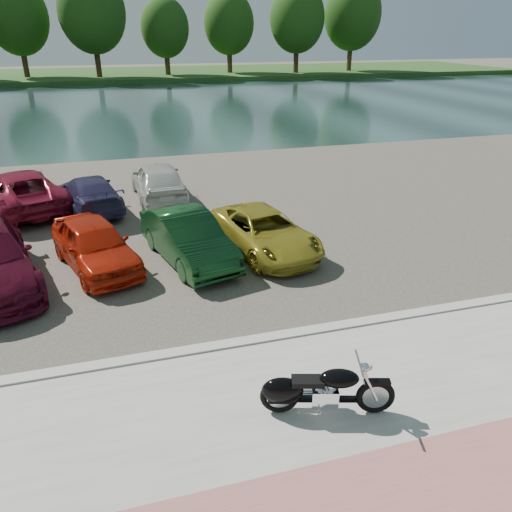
# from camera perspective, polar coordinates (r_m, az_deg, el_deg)

# --- Properties ---
(ground) EXTENTS (200.00, 200.00, 0.00)m
(ground) POSITION_cam_1_polar(r_m,az_deg,el_deg) (9.48, 4.56, -16.37)
(ground) COLOR #595447
(ground) RESTS_ON ground
(promenade) EXTENTS (60.00, 6.00, 0.10)m
(promenade) POSITION_cam_1_polar(r_m,az_deg,el_deg) (8.78, 7.00, -20.16)
(promenade) COLOR #9D9A94
(promenade) RESTS_ON ground
(kerb) EXTENTS (60.00, 0.30, 0.14)m
(kerb) POSITION_cam_1_polar(r_m,az_deg,el_deg) (10.94, 0.87, -9.55)
(kerb) COLOR #9D9A94
(kerb) RESTS_ON ground
(parking_lot) EXTENTS (60.00, 18.00, 0.04)m
(parking_lot) POSITION_cam_1_polar(r_m,az_deg,el_deg) (18.90, -7.19, 5.20)
(parking_lot) COLOR #3B3830
(parking_lot) RESTS_ON ground
(river) EXTENTS (120.00, 40.00, 0.00)m
(river) POSITION_cam_1_polar(r_m,az_deg,el_deg) (47.15, -13.39, 16.28)
(river) COLOR #192D2B
(river) RESTS_ON ground
(far_bank) EXTENTS (120.00, 24.00, 0.60)m
(far_bank) POSITION_cam_1_polar(r_m,az_deg,el_deg) (78.93, -15.14, 19.38)
(far_bank) COLOR #204B1A
(far_bank) RESTS_ON ground
(far_trees) EXTENTS (70.25, 10.68, 12.52)m
(far_trees) POSITION_cam_1_polar(r_m,az_deg,el_deg) (72.81, -11.82, 25.01)
(far_trees) COLOR #382914
(far_trees) RESTS_ON far_bank
(motorcycle) EXTENTS (2.27, 0.99, 1.05)m
(motorcycle) POSITION_cam_1_polar(r_m,az_deg,el_deg) (8.89, 6.75, -15.00)
(motorcycle) COLOR black
(motorcycle) RESTS_ON promenade
(car_4) EXTENTS (2.81, 4.37, 1.38)m
(car_4) POSITION_cam_1_polar(r_m,az_deg,el_deg) (14.60, -17.96, 1.25)
(car_4) COLOR red
(car_4) RESTS_ON parking_lot
(car_5) EXTENTS (2.46, 4.49, 1.40)m
(car_5) POSITION_cam_1_polar(r_m,az_deg,el_deg) (14.46, -7.78, 2.08)
(car_5) COLOR #0E3515
(car_5) RESTS_ON parking_lot
(car_6) EXTENTS (2.87, 4.76, 1.24)m
(car_6) POSITION_cam_1_polar(r_m,az_deg,el_deg) (14.98, 0.98, 2.78)
(car_6) COLOR olive
(car_6) RESTS_ON parking_lot
(car_10) EXTENTS (4.17, 5.88, 1.49)m
(car_10) POSITION_cam_1_polar(r_m,az_deg,el_deg) (20.49, -25.39, 6.78)
(car_10) COLOR maroon
(car_10) RESTS_ON parking_lot
(car_11) EXTENTS (2.70, 4.67, 1.27)m
(car_11) POSITION_cam_1_polar(r_m,az_deg,el_deg) (19.57, -18.45, 6.82)
(car_11) COLOR #2E2951
(car_11) RESTS_ON parking_lot
(car_12) EXTENTS (2.00, 4.51, 1.51)m
(car_12) POSITION_cam_1_polar(r_m,az_deg,el_deg) (20.14, -11.11, 8.46)
(car_12) COLOR silver
(car_12) RESTS_ON parking_lot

